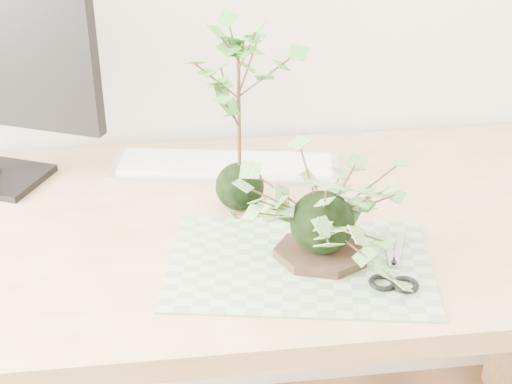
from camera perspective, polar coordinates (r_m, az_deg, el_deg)
desk at (r=1.30m, az=-2.01°, el=-5.59°), size 1.60×0.70×0.74m
cutting_mat at (r=1.13m, az=3.49°, el=-5.75°), size 0.45×0.34×0.00m
stone_dish at (r=1.14m, az=5.17°, el=-4.95°), size 0.19×0.19×0.01m
ivy_kokedama at (r=1.08m, az=5.41°, el=-0.30°), size 0.33×0.33×0.20m
maple_kokedama at (r=1.18m, az=-1.42°, el=9.48°), size 0.25×0.25×0.36m
keyboard at (r=1.42m, az=-2.43°, el=2.12°), size 0.47×0.21×0.02m
scissors at (r=1.11m, az=11.34°, el=-6.56°), size 0.09×0.17×0.01m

